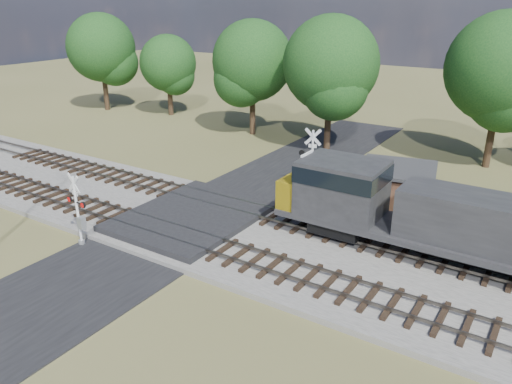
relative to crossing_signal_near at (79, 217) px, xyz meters
The scene contains 10 objects.
ground 6.21m from the crossing_signal_near, 58.31° to the left, with size 160.00×160.00×0.00m, color brown.
ballast_bed 14.36m from the crossing_signal_near, 23.04° to the left, with size 140.00×10.00×0.30m, color gray.
road 6.20m from the crossing_signal_near, 58.31° to the left, with size 7.00×60.00×0.08m, color black.
crossing_panel 6.56m from the crossing_signal_near, 60.66° to the left, with size 7.00×9.00×0.62m, color #262628.
track_near 7.10m from the crossing_signal_near, 26.24° to the left, with size 140.00×2.60×0.33m.
track_far 10.31m from the crossing_signal_near, 52.25° to the left, with size 140.00×2.60×0.33m.
crossing_signal_near is the anchor object (origin of this frame).
crossing_signal_far 15.16m from the crossing_signal_near, 63.18° to the left, with size 1.85×0.46×4.62m.
equipment_shed 18.55m from the crossing_signal_near, 46.52° to the left, with size 5.24×5.24×3.02m.
treeline 27.08m from the crossing_signal_near, 74.70° to the left, with size 78.35×10.76×11.88m.
Camera 1 is at (17.88, -20.34, 12.52)m, focal length 35.00 mm.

